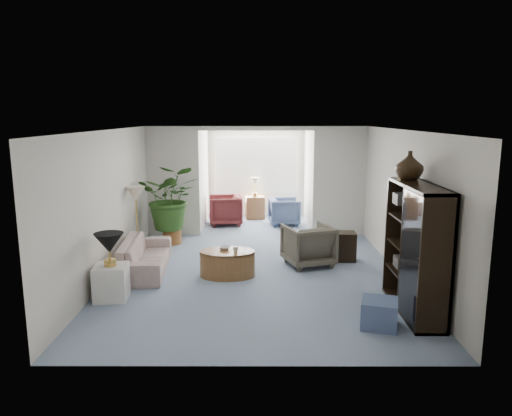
{
  "coord_description": "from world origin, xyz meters",
  "views": [
    {
      "loc": [
        0.02,
        -7.95,
        2.74
      ],
      "look_at": [
        0.0,
        0.6,
        1.1
      ],
      "focal_mm": 34.03,
      "sensor_mm": 36.0,
      "label": 1
    }
  ],
  "objects_px": {
    "framed_picture": "(407,180)",
    "side_table_dark": "(343,246)",
    "ottoman": "(379,313)",
    "sunroom_chair_maroon": "(225,210)",
    "plant_pot": "(172,236)",
    "end_table": "(111,282)",
    "cabinet_urn": "(409,165)",
    "coffee_cup": "(236,250)",
    "wingback_chair": "(308,245)",
    "table_lamp": "(109,243)",
    "sunroom_chair_blue": "(284,212)",
    "sofa": "(145,256)",
    "sunroom_table": "(255,208)",
    "entertainment_cabinet": "(416,249)",
    "coffee_table": "(227,263)",
    "coffee_bowl": "(225,248)",
    "floor_lamp": "(136,194)"
  },
  "relations": [
    {
      "from": "framed_picture",
      "to": "sunroom_table",
      "type": "xyz_separation_m",
      "value": [
        -2.5,
        4.94,
        -1.4
      ]
    },
    {
      "from": "ottoman",
      "to": "cabinet_urn",
      "type": "bearing_deg",
      "value": 59.55
    },
    {
      "from": "end_table",
      "to": "side_table_dark",
      "type": "height_order",
      "value": "side_table_dark"
    },
    {
      "from": "sofa",
      "to": "coffee_bowl",
      "type": "height_order",
      "value": "sofa"
    },
    {
      "from": "floor_lamp",
      "to": "wingback_chair",
      "type": "height_order",
      "value": "floor_lamp"
    },
    {
      "from": "coffee_table",
      "to": "coffee_bowl",
      "type": "bearing_deg",
      "value": 116.57
    },
    {
      "from": "wingback_chair",
      "to": "side_table_dark",
      "type": "xyz_separation_m",
      "value": [
        0.7,
        0.3,
        -0.11
      ]
    },
    {
      "from": "side_table_dark",
      "to": "sunroom_table",
      "type": "xyz_separation_m",
      "value": [
        -1.7,
        3.83,
        0.03
      ]
    },
    {
      "from": "plant_pot",
      "to": "end_table",
      "type": "bearing_deg",
      "value": -96.31
    },
    {
      "from": "sofa",
      "to": "plant_pot",
      "type": "xyz_separation_m",
      "value": [
        0.16,
        1.89,
        -0.12
      ]
    },
    {
      "from": "coffee_cup",
      "to": "ottoman",
      "type": "distance_m",
      "value": 2.78
    },
    {
      "from": "coffee_cup",
      "to": "wingback_chair",
      "type": "bearing_deg",
      "value": 29.38
    },
    {
      "from": "sofa",
      "to": "table_lamp",
      "type": "xyz_separation_m",
      "value": [
        -0.2,
        -1.35,
        0.59
      ]
    },
    {
      "from": "coffee_table",
      "to": "coffee_bowl",
      "type": "relative_size",
      "value": 4.8
    },
    {
      "from": "ottoman",
      "to": "sunroom_chair_maroon",
      "type": "distance_m",
      "value": 6.52
    },
    {
      "from": "framed_picture",
      "to": "coffee_table",
      "type": "relative_size",
      "value": 0.53
    },
    {
      "from": "framed_picture",
      "to": "side_table_dark",
      "type": "relative_size",
      "value": 0.91
    },
    {
      "from": "table_lamp",
      "to": "coffee_cup",
      "type": "bearing_deg",
      "value": 27.78
    },
    {
      "from": "cabinet_urn",
      "to": "coffee_cup",
      "type": "bearing_deg",
      "value": 160.57
    },
    {
      "from": "wingback_chair",
      "to": "framed_picture",
      "type": "bearing_deg",
      "value": 133.34
    },
    {
      "from": "wingback_chair",
      "to": "sunroom_table",
      "type": "bearing_deg",
      "value": -94.46
    },
    {
      "from": "coffee_cup",
      "to": "cabinet_urn",
      "type": "relative_size",
      "value": 0.23
    },
    {
      "from": "framed_picture",
      "to": "sunroom_chair_blue",
      "type": "bearing_deg",
      "value": 112.61
    },
    {
      "from": "coffee_table",
      "to": "wingback_chair",
      "type": "height_order",
      "value": "wingback_chair"
    },
    {
      "from": "end_table",
      "to": "cabinet_urn",
      "type": "relative_size",
      "value": 1.26
    },
    {
      "from": "coffee_cup",
      "to": "floor_lamp",
      "type": "bearing_deg",
      "value": 146.76
    },
    {
      "from": "side_table_dark",
      "to": "coffee_table",
      "type": "bearing_deg",
      "value": -156.54
    },
    {
      "from": "plant_pot",
      "to": "table_lamp",
      "type": "bearing_deg",
      "value": -96.31
    },
    {
      "from": "sunroom_table",
      "to": "coffee_cup",
      "type": "bearing_deg",
      "value": -93.62
    },
    {
      "from": "sofa",
      "to": "sunroom_table",
      "type": "distance_m",
      "value": 4.89
    },
    {
      "from": "sofa",
      "to": "sunroom_chair_blue",
      "type": "relative_size",
      "value": 2.59
    },
    {
      "from": "side_table_dark",
      "to": "table_lamp",
      "type": "bearing_deg",
      "value": -152.47
    },
    {
      "from": "plant_pot",
      "to": "side_table_dark",
      "type": "bearing_deg",
      "value": -19.46
    },
    {
      "from": "table_lamp",
      "to": "coffee_table",
      "type": "xyz_separation_m",
      "value": [
        1.69,
        1.07,
        -0.65
      ]
    },
    {
      "from": "table_lamp",
      "to": "coffee_bowl",
      "type": "relative_size",
      "value": 2.22
    },
    {
      "from": "coffee_cup",
      "to": "wingback_chair",
      "type": "relative_size",
      "value": 0.12
    },
    {
      "from": "coffee_cup",
      "to": "wingback_chair",
      "type": "distance_m",
      "value": 1.51
    },
    {
      "from": "side_table_dark",
      "to": "sunroom_chair_maroon",
      "type": "xyz_separation_m",
      "value": [
        -2.45,
        3.08,
        0.1
      ]
    },
    {
      "from": "coffee_bowl",
      "to": "floor_lamp",
      "type": "bearing_deg",
      "value": 148.34
    },
    {
      "from": "cabinet_urn",
      "to": "sunroom_chair_maroon",
      "type": "bearing_deg",
      "value": 120.97
    },
    {
      "from": "framed_picture",
      "to": "coffee_cup",
      "type": "height_order",
      "value": "framed_picture"
    },
    {
      "from": "framed_picture",
      "to": "side_table_dark",
      "type": "height_order",
      "value": "framed_picture"
    },
    {
      "from": "framed_picture",
      "to": "cabinet_urn",
      "type": "relative_size",
      "value": 1.2
    },
    {
      "from": "sofa",
      "to": "end_table",
      "type": "bearing_deg",
      "value": 166.94
    },
    {
      "from": "table_lamp",
      "to": "entertainment_cabinet",
      "type": "height_order",
      "value": "entertainment_cabinet"
    },
    {
      "from": "side_table_dark",
      "to": "sunroom_chair_blue",
      "type": "bearing_deg",
      "value": 107.18
    },
    {
      "from": "floor_lamp",
      "to": "cabinet_urn",
      "type": "height_order",
      "value": "cabinet_urn"
    },
    {
      "from": "framed_picture",
      "to": "sunroom_chair_maroon",
      "type": "xyz_separation_m",
      "value": [
        -3.25,
        4.19,
        -1.33
      ]
    },
    {
      "from": "sofa",
      "to": "coffee_cup",
      "type": "relative_size",
      "value": 19.93
    },
    {
      "from": "entertainment_cabinet",
      "to": "sunroom_chair_blue",
      "type": "height_order",
      "value": "entertainment_cabinet"
    }
  ]
}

